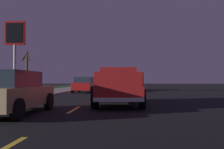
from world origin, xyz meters
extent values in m
plane|color=black|center=(27.00, 0.00, 0.00)|extent=(144.00, 144.00, 0.00)
cube|color=gray|center=(27.00, 5.70, 0.06)|extent=(108.00, 4.00, 0.12)
cube|color=#1E3819|center=(27.00, 10.70, 0.00)|extent=(108.00, 6.00, 0.01)
cube|color=yellow|center=(10.35, 0.00, 0.00)|extent=(2.40, 0.14, 0.01)
cube|color=yellow|center=(17.14, 0.00, 0.00)|extent=(2.40, 0.14, 0.01)
cube|color=yellow|center=(22.46, 0.00, 0.00)|extent=(2.40, 0.14, 0.01)
cube|color=yellow|center=(28.00, 0.00, 0.00)|extent=(2.40, 0.14, 0.01)
cube|color=yellow|center=(33.44, 0.00, 0.00)|extent=(2.40, 0.14, 0.01)
cube|color=yellow|center=(38.91, 0.00, 0.00)|extent=(2.40, 0.14, 0.01)
cube|color=yellow|center=(44.23, 0.00, 0.00)|extent=(2.40, 0.14, 0.01)
cube|color=yellow|center=(50.08, 0.00, 0.00)|extent=(2.40, 0.14, 0.01)
cube|color=yellow|center=(56.37, 0.00, 0.00)|extent=(2.40, 0.14, 0.01)
cube|color=yellow|center=(62.91, 0.00, 0.00)|extent=(2.40, 0.14, 0.01)
cube|color=yellow|center=(69.77, 0.00, 0.00)|extent=(2.40, 0.14, 0.01)
cube|color=yellow|center=(75.92, 0.00, 0.00)|extent=(2.40, 0.14, 0.01)
cube|color=silver|center=(27.00, 3.40, 0.00)|extent=(108.00, 0.14, 0.01)
cube|color=maroon|center=(12.60, -1.75, 0.67)|extent=(5.47, 2.19, 0.60)
cube|color=maroon|center=(13.78, -1.71, 1.42)|extent=(2.23, 1.92, 0.90)
cube|color=#1E2833|center=(12.73, -1.74, 1.47)|extent=(0.09, 1.44, 0.50)
cube|color=maroon|center=(11.48, -0.85, 1.25)|extent=(3.02, 0.19, 0.56)
cube|color=maroon|center=(11.55, -2.73, 1.25)|extent=(3.02, 0.19, 0.56)
cube|color=maroon|center=(9.94, -1.85, 1.25)|extent=(0.15, 1.88, 0.56)
cube|color=silver|center=(9.94, -1.85, 0.45)|extent=(0.19, 2.00, 0.16)
cube|color=red|center=(9.92, -1.05, 1.45)|extent=(0.07, 0.14, 0.20)
cube|color=red|center=(9.98, -2.65, 1.45)|extent=(0.07, 0.14, 0.20)
ellipsoid|color=#232833|center=(11.52, -1.79, 1.29)|extent=(2.65, 1.61, 0.64)
sphere|color=silver|center=(12.00, -1.41, 1.15)|extent=(0.40, 0.40, 0.40)
sphere|color=beige|center=(10.93, -2.11, 1.13)|extent=(0.34, 0.34, 0.34)
cylinder|color=black|center=(14.34, -0.69, 0.42)|extent=(0.84, 0.28, 0.84)
cylinder|color=black|center=(14.41, -2.68, 0.42)|extent=(0.84, 0.28, 0.84)
cylinder|color=black|center=(10.78, -0.82, 0.42)|extent=(0.84, 0.28, 0.84)
cylinder|color=black|center=(10.85, -2.81, 0.42)|extent=(0.84, 0.28, 0.84)
cube|color=maroon|center=(25.39, 2.00, 0.63)|extent=(4.44, 1.91, 0.70)
cube|color=#1E2833|center=(25.14, 2.00, 1.26)|extent=(2.50, 1.65, 0.56)
cylinder|color=black|center=(26.91, 2.86, 0.34)|extent=(0.68, 0.22, 0.68)
cylinder|color=black|center=(26.86, 1.06, 0.34)|extent=(0.68, 0.22, 0.68)
cylinder|color=black|center=(23.92, 2.93, 0.34)|extent=(0.68, 0.22, 0.68)
cylinder|color=black|center=(23.87, 1.13, 0.34)|extent=(0.68, 0.22, 0.68)
cube|color=red|center=(23.24, 2.05, 0.68)|extent=(0.12, 1.51, 0.10)
cube|color=#B2B5BA|center=(30.95, -1.99, 0.63)|extent=(4.43, 1.88, 0.70)
cube|color=#1E2833|center=(30.70, -1.99, 1.26)|extent=(2.49, 1.63, 0.56)
cylinder|color=black|center=(32.43, -1.06, 0.34)|extent=(0.68, 0.22, 0.68)
cylinder|color=black|center=(32.46, -2.86, 0.34)|extent=(0.68, 0.22, 0.68)
cylinder|color=black|center=(29.44, -1.11, 0.34)|extent=(0.68, 0.22, 0.68)
cylinder|color=black|center=(29.47, -2.91, 0.34)|extent=(0.68, 0.22, 0.68)
cube|color=red|center=(28.80, -2.02, 0.68)|extent=(0.11, 1.51, 0.10)
cube|color=#9E845B|center=(8.85, 1.96, 0.63)|extent=(4.42, 1.84, 0.70)
cube|color=#1E2833|center=(8.60, 1.96, 1.26)|extent=(2.48, 1.61, 0.56)
cylinder|color=black|center=(10.35, 2.85, 0.34)|extent=(0.68, 0.22, 0.68)
cylinder|color=black|center=(10.33, 1.05, 0.34)|extent=(0.68, 0.22, 0.68)
cylinder|color=black|center=(7.34, 1.08, 0.34)|extent=(0.68, 0.22, 0.68)
cylinder|color=#99999E|center=(23.07, 8.17, 3.35)|extent=(0.24, 0.24, 6.71)
cube|color=maroon|center=(23.07, 8.17, 5.61)|extent=(0.24, 1.90, 2.20)
cube|color=black|center=(22.94, 8.17, 5.61)|extent=(0.04, 1.60, 1.87)
cylinder|color=#423323|center=(32.55, 10.76, 2.31)|extent=(0.28, 0.28, 4.62)
cylinder|color=#423323|center=(32.89, 10.70, 4.43)|extent=(0.77, 0.22, 1.30)
cylinder|color=#423323|center=(32.22, 10.50, 4.39)|extent=(0.71, 0.65, 0.88)
cylinder|color=#423323|center=(32.00, 10.89, 4.25)|extent=(1.18, 0.39, 1.24)
cylinder|color=#423323|center=(32.13, 10.83, 4.32)|extent=(0.92, 0.25, 1.22)
camera|label=1|loc=(-0.12, -2.14, 1.20)|focal=41.20mm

